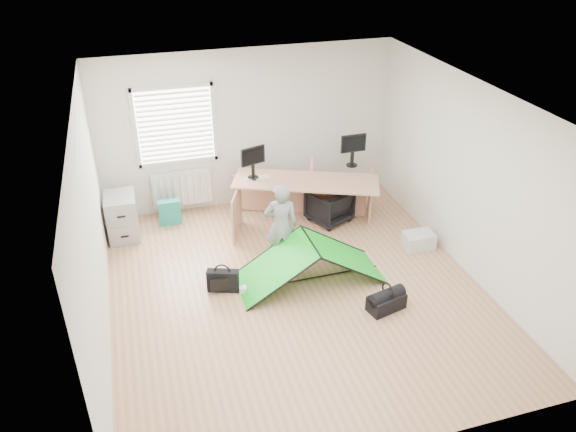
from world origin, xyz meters
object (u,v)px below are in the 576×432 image
object	(u,v)px
monitor_left	(253,167)
storage_crate	(419,240)
desk	(306,202)
filing_cabinet	(122,216)
duffel_bag	(386,302)
thermos	(312,164)
person	(281,226)
laptop_bag	(223,281)
monitor_right	(352,154)
office_chair	(329,206)
kite	(310,261)

from	to	relation	value
monitor_left	storage_crate	size ratio (longest dim) A/B	0.92
desk	monitor_left	world-z (taller)	monitor_left
filing_cabinet	duffel_bag	size ratio (longest dim) A/B	1.46
thermos	person	distance (m)	1.66
laptop_bag	person	bearing A→B (deg)	42.51
laptop_bag	monitor_left	bearing A→B (deg)	83.44
monitor_left	thermos	world-z (taller)	monitor_left
monitor_right	storage_crate	xyz separation A→B (m)	(0.53, -1.53, -0.87)
filing_cabinet	storage_crate	xyz separation A→B (m)	(4.35, -1.64, -0.24)
thermos	office_chair	world-z (taller)	thermos
person	kite	size ratio (longest dim) A/B	0.64
filing_cabinet	monitor_right	bearing A→B (deg)	-1.38
kite	laptop_bag	world-z (taller)	kite
office_chair	filing_cabinet	bearing A→B (deg)	-32.63
filing_cabinet	monitor_left	xyz separation A→B (m)	(2.11, -0.11, 0.63)
thermos	laptop_bag	distance (m)	2.67
thermos	duffel_bag	world-z (taller)	thermos
desk	kite	bearing A→B (deg)	-82.94
filing_cabinet	duffel_bag	xyz separation A→B (m)	(3.22, -2.87, -0.25)
thermos	duffel_bag	size ratio (longest dim) A/B	0.48
duffel_bag	office_chair	bearing A→B (deg)	74.18
kite	laptop_bag	size ratio (longest dim) A/B	4.77
duffel_bag	desk	bearing A→B (deg)	83.67
person	duffel_bag	xyz separation A→B (m)	(1.03, -1.41, -0.55)
monitor_right	thermos	world-z (taller)	monitor_right
filing_cabinet	person	world-z (taller)	person
desk	storage_crate	world-z (taller)	desk
storage_crate	laptop_bag	distance (m)	3.11
laptop_bag	thermos	bearing A→B (deg)	63.00
laptop_bag	office_chair	bearing A→B (deg)	53.97
filing_cabinet	kite	xyz separation A→B (m)	(2.47, -1.96, -0.04)
monitor_left	duffel_bag	xyz separation A→B (m)	(1.11, -2.76, -0.88)
desk	office_chair	bearing A→B (deg)	19.19
filing_cabinet	laptop_bag	size ratio (longest dim) A/B	1.68
thermos	person	bearing A→B (deg)	-124.26
kite	duffel_bag	xyz separation A→B (m)	(0.75, -0.91, -0.21)
desk	kite	distance (m)	1.58
office_chair	kite	distance (m)	1.71
desk	laptop_bag	world-z (taller)	desk
desk	storage_crate	distance (m)	1.90
filing_cabinet	thermos	size ratio (longest dim) A/B	3.06
thermos	laptop_bag	world-z (taller)	thermos
office_chair	storage_crate	xyz separation A→B (m)	(1.04, -1.18, -0.16)
desk	laptop_bag	xyz separation A→B (m)	(-1.65, -1.42, -0.23)
person	storage_crate	xyz separation A→B (m)	(2.15, -0.18, -0.53)
person	laptop_bag	distance (m)	1.14
desk	monitor_right	world-z (taller)	monitor_right
monitor_left	office_chair	world-z (taller)	monitor_left
filing_cabinet	duffel_bag	bearing A→B (deg)	-41.35
thermos	person	xyz separation A→B (m)	(-0.93, -1.36, -0.25)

